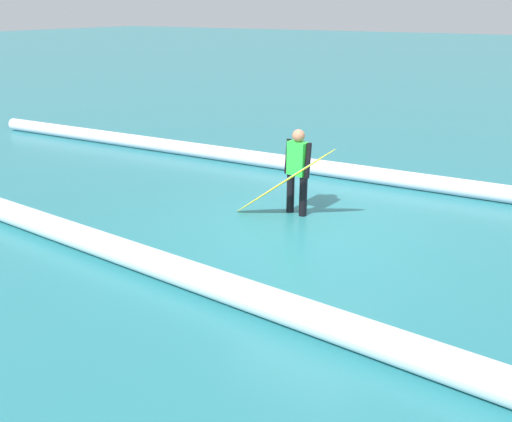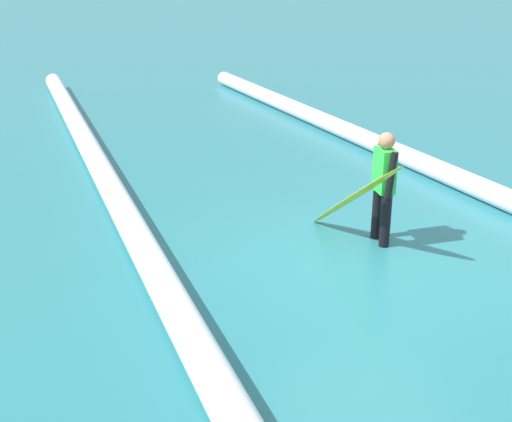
# 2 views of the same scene
# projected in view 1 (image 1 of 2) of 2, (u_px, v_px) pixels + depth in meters

# --- Properties ---
(ground_plane) EXTENTS (146.94, 146.94, 0.00)m
(ground_plane) POSITION_uv_depth(u_px,v_px,m) (310.00, 228.00, 8.87)
(ground_plane) COLOR teal
(surfer) EXTENTS (0.51, 0.25, 1.53)m
(surfer) POSITION_uv_depth(u_px,v_px,m) (298.00, 167.00, 9.17)
(surfer) COLOR black
(surfer) RESTS_ON ground_plane
(surfboard) EXTENTS (1.84, 0.39, 1.41)m
(surfboard) POSITION_uv_depth(u_px,v_px,m) (283.00, 182.00, 8.95)
(surfboard) COLOR yellow
(surfboard) RESTS_ON ground_plane
(wave_crest_foreground) EXTENTS (24.02, 1.63, 0.34)m
(wave_crest_foreground) POSITION_uv_depth(u_px,v_px,m) (419.00, 181.00, 10.67)
(wave_crest_foreground) COLOR white
(wave_crest_foreground) RESTS_ON ground_plane
(wave_crest_midground) EXTENTS (23.44, 1.66, 0.38)m
(wave_crest_midground) POSITION_uv_depth(u_px,v_px,m) (181.00, 272.00, 6.98)
(wave_crest_midground) COLOR white
(wave_crest_midground) RESTS_ON ground_plane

